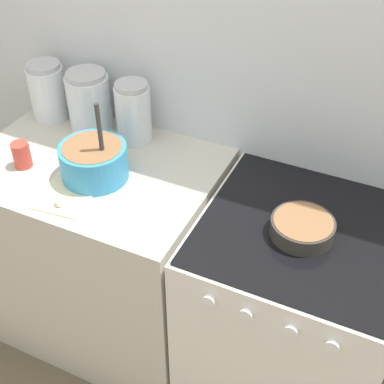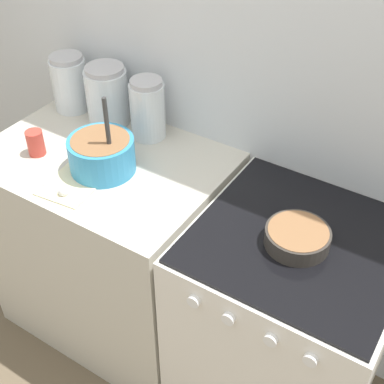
# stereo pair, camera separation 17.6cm
# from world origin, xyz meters

# --- Properties ---
(wall_back) EXTENTS (4.82, 0.05, 2.40)m
(wall_back) POSITION_xyz_m (0.00, 0.68, 1.20)
(wall_back) COLOR silver
(wall_back) RESTS_ON ground_plane
(countertop_cabinet) EXTENTS (0.91, 0.65, 0.92)m
(countertop_cabinet) POSITION_xyz_m (-0.45, 0.33, 0.46)
(countertop_cabinet) COLOR beige
(countertop_cabinet) RESTS_ON ground_plane
(stove) EXTENTS (0.67, 0.67, 0.92)m
(stove) POSITION_xyz_m (0.35, 0.33, 0.46)
(stove) COLOR white
(stove) RESTS_ON ground_plane
(mixing_bowl) EXTENTS (0.24, 0.24, 0.31)m
(mixing_bowl) POSITION_xyz_m (-0.40, 0.27, 0.99)
(mixing_bowl) COLOR #338CBF
(mixing_bowl) RESTS_ON countertop_cabinet
(baking_pan) EXTENTS (0.20, 0.20, 0.06)m
(baking_pan) POSITION_xyz_m (0.35, 0.29, 0.95)
(baking_pan) COLOR #38332D
(baking_pan) RESTS_ON stove
(storage_jar_left) EXTENTS (0.15, 0.15, 0.24)m
(storage_jar_left) POSITION_xyz_m (-0.79, 0.55, 1.02)
(storage_jar_left) COLOR silver
(storage_jar_left) RESTS_ON countertop_cabinet
(storage_jar_middle) EXTENTS (0.17, 0.17, 0.24)m
(storage_jar_middle) POSITION_xyz_m (-0.60, 0.55, 1.02)
(storage_jar_middle) COLOR silver
(storage_jar_middle) RESTS_ON countertop_cabinet
(storage_jar_right) EXTENTS (0.14, 0.14, 0.24)m
(storage_jar_right) POSITION_xyz_m (-0.40, 0.55, 1.02)
(storage_jar_right) COLOR silver
(storage_jar_right) RESTS_ON countertop_cabinet
(tin_can) EXTENTS (0.06, 0.06, 0.10)m
(tin_can) POSITION_xyz_m (-0.68, 0.22, 0.96)
(tin_can) COLOR #CC3F33
(tin_can) RESTS_ON countertop_cabinet
(recipe_page) EXTENTS (0.21, 0.30, 0.01)m
(recipe_page) POSITION_xyz_m (-0.44, 0.18, 0.92)
(recipe_page) COLOR beige
(recipe_page) RESTS_ON countertop_cabinet
(measuring_spoon) EXTENTS (0.12, 0.04, 0.04)m
(measuring_spoon) POSITION_xyz_m (-0.43, 0.09, 0.93)
(measuring_spoon) COLOR white
(measuring_spoon) RESTS_ON countertop_cabinet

